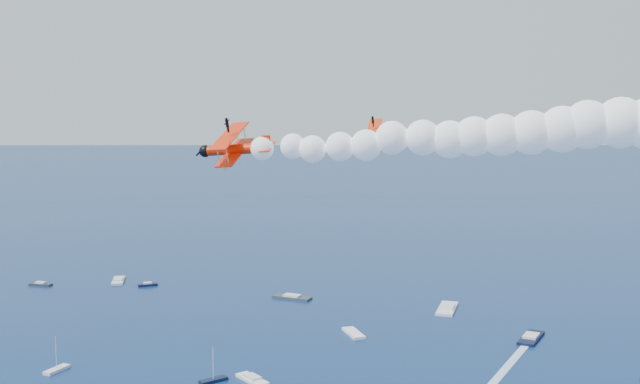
# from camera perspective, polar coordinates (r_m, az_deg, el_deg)

# --- Properties ---
(biplane_lead) EXTENTS (8.56, 10.35, 8.41)m
(biplane_lead) POSITION_cam_1_polar(r_m,az_deg,el_deg) (117.10, 4.13, 3.71)
(biplane_lead) COLOR #F23305
(biplane_trail) EXTENTS (8.42, 10.19, 7.96)m
(biplane_trail) POSITION_cam_1_polar(r_m,az_deg,el_deg) (83.08, -5.82, 2.99)
(biplane_trail) COLOR #FF2705
(smoke_trail_lead) EXTENTS (55.26, 6.76, 9.98)m
(smoke_trail_lead) POSITION_cam_1_polar(r_m,az_deg,el_deg) (117.60, 17.74, 4.43)
(smoke_trail_lead) COLOR white
(smoke_trail_trail) EXTENTS (55.48, 10.87, 9.98)m
(smoke_trail_trail) POSITION_cam_1_polar(r_m,az_deg,el_deg) (79.04, 13.71, 4.15)
(smoke_trail_trail) COLOR white
(spectator_boats) EXTENTS (250.54, 161.72, 0.70)m
(spectator_boats) POSITION_cam_1_polar(r_m,az_deg,el_deg) (194.93, 3.15, -11.93)
(spectator_boats) COLOR silver
(spectator_boats) RESTS_ON ground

